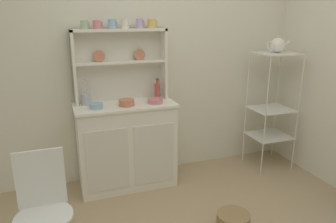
% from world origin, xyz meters
% --- Properties ---
extents(wall_back, '(3.84, 0.05, 2.50)m').
position_xyz_m(wall_back, '(0.00, 1.62, 1.25)').
color(wall_back, silver).
rests_on(wall_back, ground).
extents(hutch_cabinet, '(0.96, 0.45, 0.85)m').
position_xyz_m(hutch_cabinet, '(-0.34, 1.37, 0.44)').
color(hutch_cabinet, white).
rests_on(hutch_cabinet, ground).
extents(hutch_shelf_unit, '(0.89, 0.18, 0.69)m').
position_xyz_m(hutch_shelf_unit, '(-0.34, 1.53, 1.25)').
color(hutch_shelf_unit, silver).
rests_on(hutch_shelf_unit, hutch_cabinet).
extents(bakers_rack, '(0.43, 0.38, 1.29)m').
position_xyz_m(bakers_rack, '(1.27, 1.26, 0.78)').
color(bakers_rack, silver).
rests_on(bakers_rack, ground).
extents(wire_chair, '(0.36, 0.36, 0.85)m').
position_xyz_m(wire_chair, '(-1.10, 0.39, 0.52)').
color(wire_chair, white).
rests_on(wire_chair, ground).
extents(floor_basket, '(0.26, 0.26, 0.15)m').
position_xyz_m(floor_basket, '(0.28, 0.34, 0.08)').
color(floor_basket, '#93754C').
rests_on(floor_basket, ground).
extents(cup_sage_0, '(0.08, 0.07, 0.08)m').
position_xyz_m(cup_sage_0, '(-0.65, 1.49, 1.58)').
color(cup_sage_0, '#9EB78E').
rests_on(cup_sage_0, hutch_shelf_unit).
extents(cup_rose_1, '(0.09, 0.07, 0.08)m').
position_xyz_m(cup_rose_1, '(-0.54, 1.49, 1.58)').
color(cup_rose_1, '#D17A84').
rests_on(cup_rose_1, hutch_shelf_unit).
extents(cup_sky_2, '(0.09, 0.07, 0.09)m').
position_xyz_m(cup_sky_2, '(-0.41, 1.49, 1.59)').
color(cup_sky_2, '#8EB2D1').
rests_on(cup_sky_2, hutch_shelf_unit).
extents(cup_cream_3, '(0.08, 0.07, 0.08)m').
position_xyz_m(cup_cream_3, '(-0.28, 1.49, 1.59)').
color(cup_cream_3, silver).
rests_on(cup_cream_3, hutch_shelf_unit).
extents(cup_lilac_4, '(0.08, 0.07, 0.09)m').
position_xyz_m(cup_lilac_4, '(-0.15, 1.49, 1.59)').
color(cup_lilac_4, '#B79ECC').
rests_on(cup_lilac_4, hutch_shelf_unit).
extents(cup_gold_5, '(0.09, 0.08, 0.09)m').
position_xyz_m(cup_gold_5, '(-0.02, 1.49, 1.59)').
color(cup_gold_5, '#DBB760').
rests_on(cup_gold_5, hutch_shelf_unit).
extents(bowl_mixing_large, '(0.12, 0.12, 0.05)m').
position_xyz_m(bowl_mixing_large, '(-0.62, 1.29, 0.88)').
color(bowl_mixing_large, '#8EB2D1').
rests_on(bowl_mixing_large, hutch_cabinet).
extents(bowl_floral_medium, '(0.15, 0.15, 0.06)m').
position_xyz_m(bowl_floral_medium, '(-0.34, 1.29, 0.88)').
color(bowl_floral_medium, '#C67556').
rests_on(bowl_floral_medium, hutch_cabinet).
extents(bowl_cream_small, '(0.15, 0.15, 0.05)m').
position_xyz_m(bowl_cream_small, '(-0.06, 1.29, 0.87)').
color(bowl_cream_small, '#D17A84').
rests_on(bowl_cream_small, hutch_cabinet).
extents(jam_bottle, '(0.06, 0.06, 0.21)m').
position_xyz_m(jam_bottle, '(0.01, 1.45, 0.94)').
color(jam_bottle, '#B74C47').
rests_on(jam_bottle, hutch_cabinet).
extents(utensil_jar, '(0.08, 0.08, 0.24)m').
position_xyz_m(utensil_jar, '(-0.70, 1.45, 0.91)').
color(utensil_jar, '#B2B7C6').
rests_on(utensil_jar, hutch_cabinet).
extents(porcelain_teapot, '(0.25, 0.16, 0.18)m').
position_xyz_m(porcelain_teapot, '(1.27, 1.26, 1.37)').
color(porcelain_teapot, white).
rests_on(porcelain_teapot, bakers_rack).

